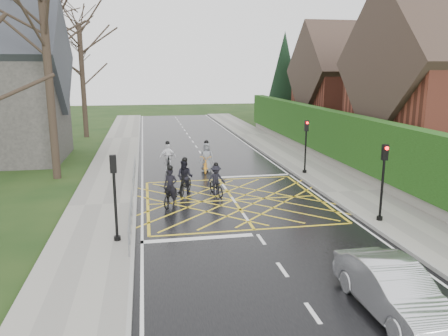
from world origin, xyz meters
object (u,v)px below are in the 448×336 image
object	(u,v)px
cyclist_lead	(207,161)
car	(393,289)
cyclist_front	(168,160)
cyclist_rear	(171,192)
cyclist_back	(185,180)
cyclist_mid	(216,183)

from	to	relation	value
cyclist_lead	car	size ratio (longest dim) A/B	0.52
car	cyclist_front	bearing A→B (deg)	104.15
cyclist_lead	car	distance (m)	16.67
cyclist_rear	cyclist_lead	size ratio (longest dim) A/B	0.96
cyclist_back	cyclist_mid	size ratio (longest dim) A/B	1.10
cyclist_mid	car	xyz separation A→B (m)	(2.60, -11.45, 0.07)
cyclist_rear	cyclist_mid	xyz separation A→B (m)	(2.30, 1.29, -0.01)
cyclist_rear	cyclist_mid	world-z (taller)	cyclist_rear
cyclist_rear	cyclist_back	xyz separation A→B (m)	(0.81, 1.64, 0.11)
cyclist_back	cyclist_mid	xyz separation A→B (m)	(1.49, -0.35, -0.11)
cyclist_lead	cyclist_rear	bearing A→B (deg)	-98.02
cyclist_mid	cyclist_lead	size ratio (longest dim) A/B	0.84
cyclist_back	car	world-z (taller)	cyclist_back
cyclist_front	car	distance (m)	17.70
cyclist_rear	cyclist_front	xyz separation A→B (m)	(0.26, 6.91, 0.08)
cyclist_rear	cyclist_lead	xyz separation A→B (m)	(2.55, 6.34, 0.07)
cyclist_mid	car	world-z (taller)	cyclist_mid
cyclist_rear	cyclist_back	distance (m)	1.83
cyclist_rear	cyclist_front	world-z (taller)	cyclist_front
cyclist_back	cyclist_lead	xyz separation A→B (m)	(1.74, 4.70, -0.04)
cyclist_mid	cyclist_lead	world-z (taller)	cyclist_lead
cyclist_back	cyclist_front	distance (m)	5.30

